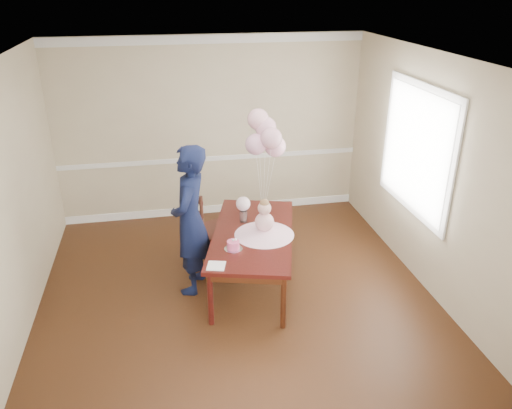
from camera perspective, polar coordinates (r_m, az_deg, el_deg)
name	(u,v)px	position (r m, az deg, el deg)	size (l,w,h in m)	color
floor	(239,304)	(5.82, -1.90, -11.28)	(4.50, 5.00, 0.00)	black
ceiling	(235,62)	(4.77, -2.37, 16.02)	(4.50, 5.00, 0.02)	white
wall_back	(211,130)	(7.49, -5.17, 8.52)	(4.50, 0.02, 2.70)	tan
wall_front	(305,364)	(3.07, 5.65, -17.66)	(4.50, 0.02, 2.70)	tan
wall_left	(5,214)	(5.32, -26.77, -0.97)	(0.02, 5.00, 2.70)	tan
wall_right	(438,180)	(5.90, 20.04, 2.60)	(0.02, 5.00, 2.70)	tan
chair_rail_trim	(212,159)	(7.62, -5.03, 5.25)	(4.50, 0.02, 0.07)	silver
crown_molding	(208,39)	(7.23, -5.56, 18.29)	(4.50, 0.02, 0.12)	silver
baseboard_trim	(214,209)	(7.93, -4.81, -0.49)	(4.50, 0.02, 0.12)	white
window_frame	(417,149)	(6.23, 17.88, 6.01)	(0.02, 1.66, 1.56)	white
window_blinds	(415,150)	(6.22, 17.74, 6.00)	(0.01, 1.50, 1.40)	white
dining_table_top	(253,234)	(5.86, -0.37, -3.39)	(0.91, 1.83, 0.05)	black
table_apron	(253,239)	(5.89, -0.36, -3.98)	(0.82, 1.74, 0.09)	black
table_leg_fl	(210,299)	(5.36, -5.23, -10.69)	(0.06, 0.06, 0.64)	black
table_leg_fr	(283,302)	(5.31, 3.14, -11.06)	(0.06, 0.06, 0.64)	black
table_leg_bl	(230,226)	(6.79, -3.04, -2.51)	(0.06, 0.06, 0.64)	black
table_leg_br	(286,228)	(6.75, 3.45, -2.72)	(0.06, 0.06, 0.64)	black
baby_skirt	(264,231)	(5.78, 0.96, -3.04)	(0.69, 0.69, 0.09)	#FFBBD2
baby_torso	(264,222)	(5.72, 0.96, -1.99)	(0.22, 0.22, 0.22)	pink
baby_head	(264,208)	(5.65, 0.98, -0.41)	(0.16, 0.16, 0.16)	#D39F91
baby_hair	(265,204)	(5.62, 0.98, 0.09)	(0.11, 0.11, 0.11)	brown
cake_platter	(233,249)	(5.50, -2.61, -5.08)	(0.20, 0.20, 0.01)	#B7B7BB
birthday_cake	(233,245)	(5.48, -2.62, -4.63)	(0.14, 0.14, 0.09)	#DC457A
cake_flower_a	(233,240)	(5.45, -2.63, -4.09)	(0.03, 0.03, 0.03)	silver
cake_flower_b	(236,239)	(5.46, -2.32, -4.01)	(0.03, 0.03, 0.03)	white
rose_vase_near	(243,216)	(6.07, -1.46, -1.33)	(0.09, 0.09, 0.15)	silver
roses_near	(243,204)	(6.00, -1.48, 0.08)	(0.17, 0.17, 0.17)	beige
napkin	(216,266)	(5.20, -4.58, -7.00)	(0.18, 0.18, 0.01)	white
balloon_weight	(263,213)	(6.28, 0.82, -1.01)	(0.04, 0.04, 0.02)	silver
balloon_a	(256,144)	(5.95, -0.01, 6.90)	(0.26, 0.26, 0.26)	#DC9BB9
balloon_b	(271,138)	(5.87, 1.75, 7.57)	(0.26, 0.26, 0.26)	#DA9BAE
balloon_c	(266,127)	(5.98, 1.11, 8.81)	(0.26, 0.26, 0.26)	#DC9CB1
balloon_d	(258,119)	(5.98, 0.24, 9.72)	(0.26, 0.26, 0.26)	#E4A1AF
balloon_e	(275,147)	(6.03, 2.22, 6.64)	(0.26, 0.26, 0.26)	#FFB4D0
balloon_ribbon_a	(260,185)	(6.13, 0.41, 2.24)	(0.00, 0.00, 0.77)	white
balloon_ribbon_b	(267,182)	(6.09, 1.26, 2.53)	(0.00, 0.00, 0.86)	white
balloon_ribbon_c	(264,177)	(6.14, 0.96, 3.18)	(0.00, 0.00, 0.95)	white
balloon_ribbon_d	(261,173)	(6.13, 0.54, 3.62)	(0.00, 0.00, 1.04)	white
balloon_ribbon_e	(269,186)	(6.17, 1.49, 2.14)	(0.00, 0.00, 0.72)	white
dining_chair_seat	(211,231)	(6.34, -5.17, -3.06)	(0.47, 0.47, 0.05)	#39150F
chair_leg_fl	(205,259)	(6.24, -5.80, -6.20)	(0.04, 0.04, 0.46)	#3B1810
chair_leg_fr	(232,251)	(6.40, -2.76, -5.27)	(0.04, 0.04, 0.46)	#39180F
chair_leg_bl	(192,246)	(6.54, -7.36, -4.75)	(0.04, 0.04, 0.46)	#35120E
chair_leg_br	(217,239)	(6.69, -4.42, -3.90)	(0.04, 0.04, 0.46)	#3D2210
chair_back_post_l	(202,219)	(5.97, -6.20, -1.66)	(0.04, 0.04, 0.59)	#35170E
chair_back_post_r	(188,208)	(6.28, -7.80, -0.37)	(0.04, 0.04, 0.59)	#3B2210
chair_slat_low	(195,223)	(6.18, -6.96, -2.06)	(0.03, 0.42, 0.05)	#37170F
chair_slat_mid	(195,210)	(6.11, -7.04, -0.64)	(0.03, 0.42, 0.05)	black
chair_slat_top	(194,197)	(6.04, -7.12, 0.82)	(0.03, 0.42, 0.05)	#36130E
woman	(190,220)	(5.71, -7.52, -1.82)	(0.65, 0.43, 1.78)	black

